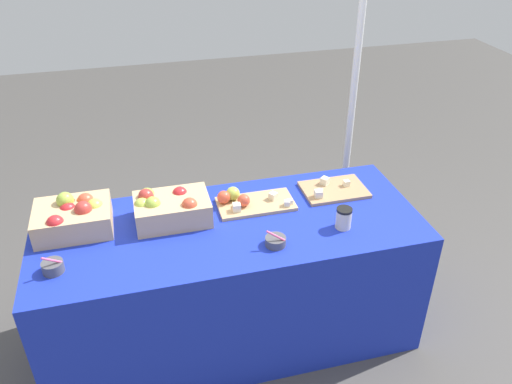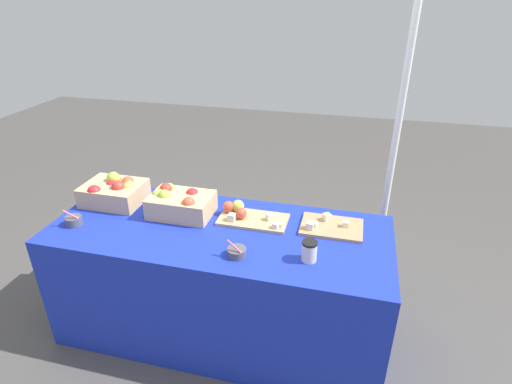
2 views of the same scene
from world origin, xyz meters
name	(u,v)px [view 1 (image 1 of 2)]	position (x,y,z in m)	size (l,w,h in m)	color
ground_plane	(233,331)	(0.00, 0.00, 0.00)	(10.00, 10.00, 0.00)	#474442
table	(231,281)	(0.00, 0.00, 0.37)	(1.90, 0.76, 0.74)	#192DB7
apple_crate_left	(74,216)	(-0.73, 0.15, 0.81)	(0.36, 0.28, 0.18)	tan
apple_crate_middle	(170,208)	(-0.27, 0.11, 0.81)	(0.36, 0.25, 0.16)	tan
cutting_board_front	(248,201)	(0.13, 0.14, 0.77)	(0.39, 0.21, 0.09)	tan
cutting_board_back	(333,189)	(0.61, 0.16, 0.75)	(0.34, 0.24, 0.06)	tan
sample_bowl_near	(53,267)	(-0.81, -0.16, 0.77)	(0.09, 0.09, 0.11)	#4C4C51
sample_bowl_mid	(276,241)	(0.17, -0.22, 0.76)	(0.10, 0.10, 0.09)	#4C4C51
coffee_cup	(344,218)	(0.53, -0.17, 0.79)	(0.08, 0.08, 0.11)	beige
tent_pole	(353,97)	(0.93, 0.69, 1.05)	(0.04, 0.04, 2.09)	white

